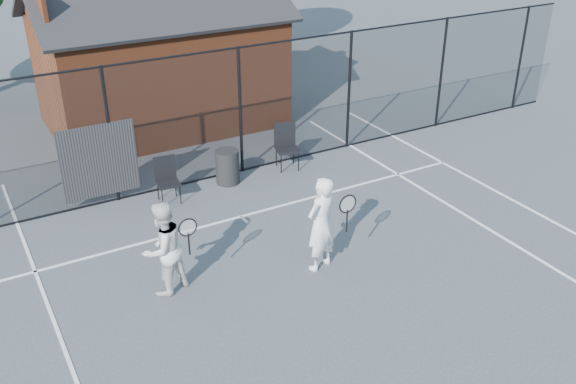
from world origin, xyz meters
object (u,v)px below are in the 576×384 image
clubhouse (160,67)px  waste_bin (227,167)px  chair_right (287,148)px  player_back (163,249)px  chair_left (168,181)px  player_front (321,224)px

clubhouse → waste_bin: bearing=-90.8°
chair_right → waste_bin: chair_right is taller
player_back → chair_left: size_ratio=1.72×
player_front → chair_right: size_ratio=1.67×
chair_left → waste_bin: (1.50, 0.24, -0.09)m
chair_right → waste_bin: 1.57m
player_front → player_back: 2.75m
player_back → chair_right: bearing=37.9°
clubhouse → chair_left: size_ratio=6.65×
player_back → chair_right: 5.37m
clubhouse → player_front: size_ratio=3.62×
clubhouse → player_front: bearing=-90.4°
waste_bin → player_front: bearing=-90.0°
chair_left → chair_right: size_ratio=0.91×
player_back → waste_bin: 4.26m
chair_left → chair_right: chair_right is taller
clubhouse → player_back: 8.20m
chair_right → player_back: bearing=-128.9°
chair_left → waste_bin: size_ratio=1.24×
clubhouse → chair_right: (1.51, -4.40, -1.07)m
player_front → chair_left: player_front is taller
clubhouse → player_front: clubhouse is taller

